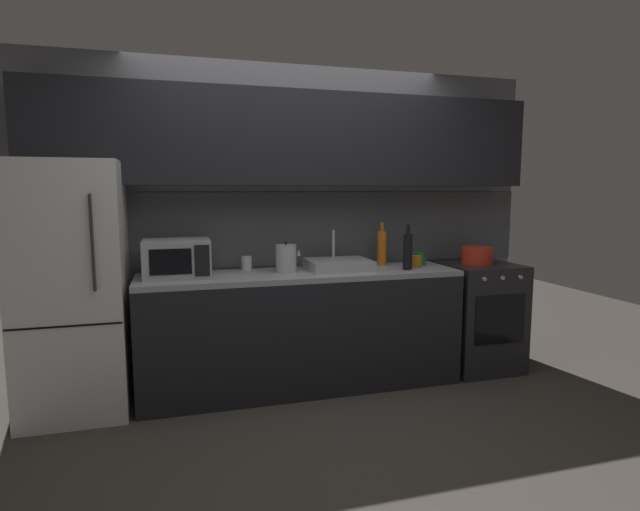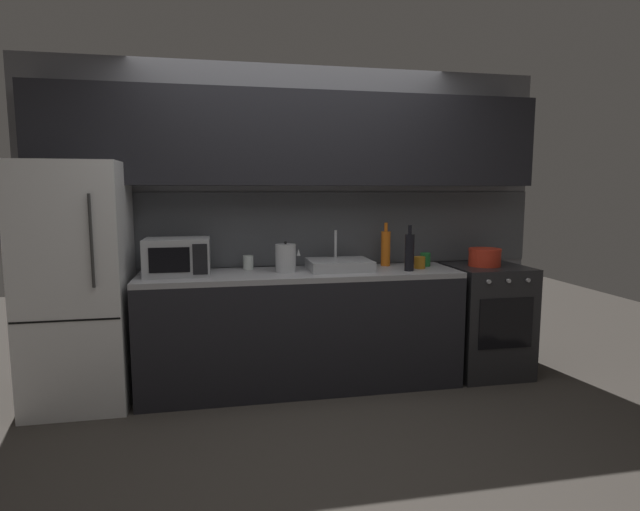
% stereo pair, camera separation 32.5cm
% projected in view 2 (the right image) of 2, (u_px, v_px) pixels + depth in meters
% --- Properties ---
extents(ground_plane, '(10.00, 10.00, 0.00)m').
position_uv_depth(ground_plane, '(326.00, 440.00, 3.09)').
color(ground_plane, '#3D3833').
extents(back_wall, '(4.15, 0.44, 2.50)m').
position_uv_depth(back_wall, '(295.00, 186.00, 4.06)').
color(back_wall, slate).
rests_on(back_wall, ground).
extents(counter_run, '(2.41, 0.60, 0.90)m').
position_uv_depth(counter_run, '(302.00, 329.00, 3.91)').
color(counter_run, black).
rests_on(counter_run, ground).
extents(refrigerator, '(0.68, 0.69, 1.71)m').
position_uv_depth(refrigerator, '(78.00, 285.00, 3.55)').
color(refrigerator, white).
rests_on(refrigerator, ground).
extents(oven_range, '(0.60, 0.62, 0.90)m').
position_uv_depth(oven_range, '(486.00, 319.00, 4.21)').
color(oven_range, '#232326').
rests_on(oven_range, ground).
extents(microwave, '(0.46, 0.35, 0.27)m').
position_uv_depth(microwave, '(178.00, 257.00, 3.68)').
color(microwave, '#A8AAAF').
rests_on(microwave, counter_run).
extents(sink_basin, '(0.48, 0.38, 0.30)m').
position_uv_depth(sink_basin, '(339.00, 265.00, 3.94)').
color(sink_basin, '#ADAFB5').
rests_on(sink_basin, counter_run).
extents(kettle, '(0.19, 0.16, 0.23)m').
position_uv_depth(kettle, '(286.00, 258.00, 3.83)').
color(kettle, '#B7BABF').
rests_on(kettle, counter_run).
extents(wine_bottle_orange, '(0.08, 0.08, 0.35)m').
position_uv_depth(wine_bottle_orange, '(386.00, 248.00, 4.15)').
color(wine_bottle_orange, orange).
rests_on(wine_bottle_orange, counter_run).
extents(wine_bottle_dark, '(0.07, 0.07, 0.35)m').
position_uv_depth(wine_bottle_dark, '(409.00, 252.00, 3.88)').
color(wine_bottle_dark, black).
rests_on(wine_bottle_dark, counter_run).
extents(mug_green, '(0.08, 0.08, 0.11)m').
position_uv_depth(mug_green, '(425.00, 259.00, 4.13)').
color(mug_green, '#1E6B2D').
rests_on(mug_green, counter_run).
extents(mug_clear, '(0.08, 0.08, 0.11)m').
position_uv_depth(mug_clear, '(248.00, 262.00, 3.96)').
color(mug_clear, silver).
rests_on(mug_clear, counter_run).
extents(mug_amber, '(0.09, 0.09, 0.09)m').
position_uv_depth(mug_amber, '(420.00, 263.00, 4.01)').
color(mug_amber, '#B27019').
rests_on(mug_amber, counter_run).
extents(cooking_pot, '(0.26, 0.26, 0.14)m').
position_uv_depth(cooking_pot, '(485.00, 257.00, 4.14)').
color(cooking_pot, red).
rests_on(cooking_pot, oven_range).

